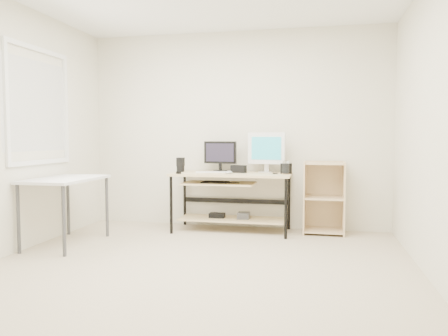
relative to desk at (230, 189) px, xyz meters
name	(u,v)px	position (x,y,z in m)	size (l,w,h in m)	color
room	(182,124)	(-0.11, -1.62, 0.78)	(4.01, 4.01, 2.62)	#C2B295
desk	(230,189)	(0.00, 0.00, 0.00)	(1.50, 0.65, 0.75)	beige
side_table	(66,185)	(-1.65, -1.06, 0.13)	(0.60, 1.00, 0.75)	white
shelf_unit	(324,197)	(1.18, 0.16, -0.09)	(0.50, 0.40, 0.90)	#DDBE8A
black_monitor	(220,154)	(-0.16, 0.16, 0.44)	(0.44, 0.18, 0.40)	black
white_imac	(266,149)	(0.45, 0.16, 0.51)	(0.48, 0.15, 0.51)	silver
keyboard	(212,172)	(-0.23, 0.00, 0.22)	(0.42, 0.12, 0.01)	white
mouse	(229,172)	(0.03, -0.17, 0.23)	(0.07, 0.12, 0.04)	#BBBBC0
center_speaker	(239,169)	(0.11, 0.04, 0.26)	(0.19, 0.09, 0.10)	black
speaker_left	(181,164)	(-0.67, 0.05, 0.31)	(0.10, 0.10, 0.19)	black
speaker_right	(286,169)	(0.71, 0.03, 0.28)	(0.11, 0.11, 0.13)	black
audio_controller	(180,166)	(-0.68, 0.05, 0.29)	(0.08, 0.05, 0.15)	black
volume_puck	(179,173)	(-0.59, -0.27, 0.23)	(0.07, 0.07, 0.03)	black
smartphone	(275,173)	(0.58, -0.01, 0.22)	(0.06, 0.11, 0.01)	black
coaster	(286,174)	(0.72, -0.06, 0.21)	(0.10, 0.10, 0.01)	#A6804B
drinking_glass	(286,167)	(0.72, -0.06, 0.30)	(0.08, 0.08, 0.16)	white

